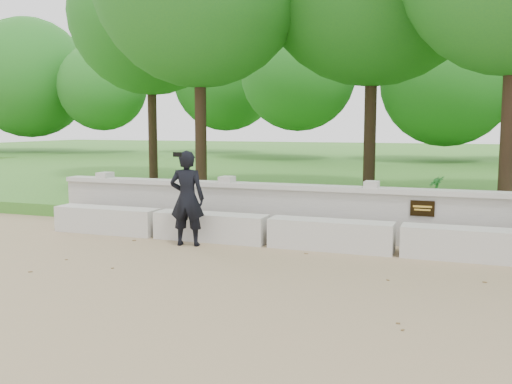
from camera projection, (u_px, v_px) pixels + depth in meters
ground at (380, 289)px, 6.60m from camera, size 80.00×80.00×0.00m
lawn at (435, 176)px, 19.66m from camera, size 40.00×22.00×0.25m
concrete_bench at (398, 239)px, 8.34m from camera, size 11.90×0.45×0.45m
parapet_wall at (403, 216)px, 8.97m from camera, size 12.50×0.35×0.90m
man_main at (187, 198)px, 8.91m from camera, size 0.60×0.55×1.50m
tree_far_left at (150, 2)px, 16.68m from camera, size 4.73×4.73×7.60m
shrub_a at (132, 193)px, 11.42m from camera, size 0.36×0.33×0.56m
shrub_d at (436, 193)px, 11.07m from camera, size 0.45×0.47×0.66m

